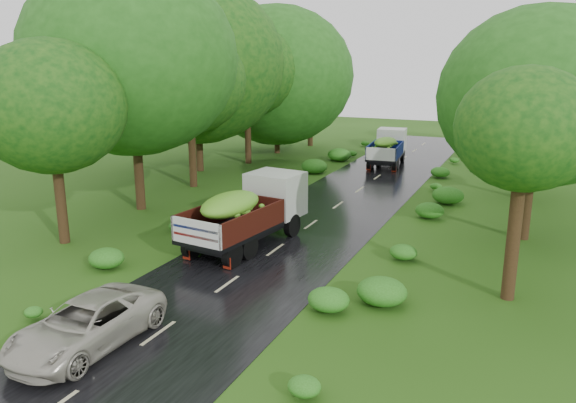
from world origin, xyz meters
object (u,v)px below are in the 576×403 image
Objects in this scene: truck_far at (388,146)px; utility_pole at (499,111)px; truck_near at (251,209)px; car at (86,324)px.

truck_far is 8.14m from utility_pole.
truck_far is at bearing -174.08° from utility_pole.
truck_near is 9.80m from car.
truck_near reaches higher than car.
car is at bearing -83.14° from truck_near.
truck_far is at bearing 89.96° from car.
truck_near is 20.30m from truck_far.
car is (-0.82, -30.05, -0.73)m from truck_far.
utility_pole reaches higher than truck_near.
truck_far is (0.81, 20.29, -0.16)m from truck_near.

